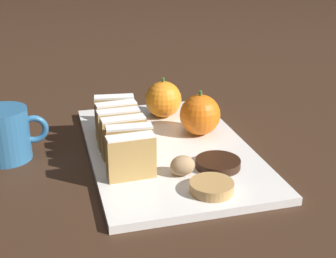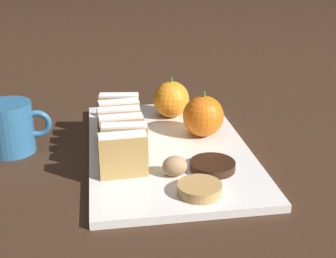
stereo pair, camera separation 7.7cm
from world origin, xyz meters
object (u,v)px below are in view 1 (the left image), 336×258
walnut (183,166)px  coffee_mug (5,134)px  orange_near (163,99)px  chocolate_cookie (218,163)px  orange_far (200,115)px

walnut → coffee_mug: (-0.25, 0.15, 0.02)m
walnut → orange_near: bearing=82.1°
orange_near → coffee_mug: (-0.28, -0.09, -0.00)m
orange_near → walnut: 0.24m
walnut → coffee_mug: size_ratio=0.34×
orange_near → chocolate_cookie: size_ratio=1.14×
walnut → orange_far: bearing=62.3°
orange_far → coffee_mug: orange_far is taller
orange_far → walnut: bearing=-117.7°
orange_far → chocolate_cookie: orange_far is taller
orange_far → walnut: (-0.07, -0.14, -0.02)m
walnut → coffee_mug: bearing=149.2°
orange_near → walnut: orange_near is taller
chocolate_cookie → coffee_mug: coffee_mug is taller
chocolate_cookie → coffee_mug: bearing=155.7°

